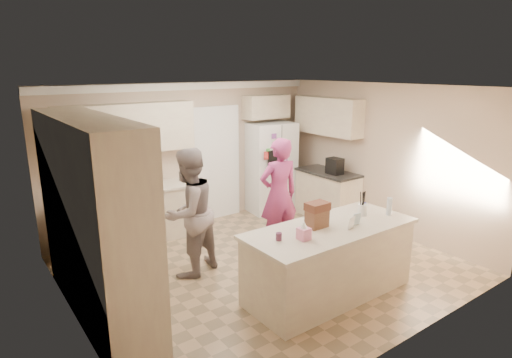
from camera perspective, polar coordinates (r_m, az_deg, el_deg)
floor at (r=6.46m, az=1.14°, el=-11.66°), size 5.20×4.60×0.02m
ceiling at (r=5.79m, az=1.28°, el=12.25°), size 5.20×4.60×0.02m
wall_back at (r=7.90m, az=-9.04°, el=3.16°), size 5.20×0.02×2.60m
wall_front at (r=4.47m, az=19.60°, el=-6.58°), size 5.20×0.02×2.60m
wall_left at (r=4.93m, az=-23.75°, el=-5.02°), size 0.02×4.60×2.60m
wall_right at (r=7.82m, az=16.61°, el=2.60°), size 0.02×4.60×2.60m
crown_back at (r=7.71m, az=-9.23°, el=12.09°), size 5.20×0.08×0.12m
pantry_bank at (r=5.22m, az=-20.80°, el=-5.10°), size 0.60×2.60×2.35m
back_base_cab at (r=7.41m, az=-15.58°, el=-4.90°), size 2.20×0.60×0.88m
back_countertop at (r=7.26m, az=-15.80°, el=-1.50°), size 2.24×0.63×0.04m
back_upper_cab at (r=7.19m, az=-16.75°, el=6.43°), size 2.20×0.35×0.80m
doorway_opening at (r=8.19m, az=-5.45°, el=1.89°), size 0.90×0.06×2.10m
doorway_casing at (r=8.16m, az=-5.33°, el=1.85°), size 1.02×0.03×2.22m
wall_frame_upper at (r=7.83m, az=-8.84°, el=4.93°), size 0.15×0.02×0.20m
wall_frame_lower at (r=7.88m, az=-8.77°, el=2.99°), size 0.15×0.02×0.20m
refrigerator at (r=8.62m, az=1.87°, el=1.59°), size 0.97×0.80×1.80m
fridge_seam at (r=8.36m, az=3.37°, el=1.14°), size 0.02×0.02×1.78m
fridge_dispenser at (r=8.16m, az=2.25°, el=2.62°), size 0.22×0.03×0.35m
fridge_handle_l at (r=8.28m, az=3.19°, el=2.08°), size 0.02×0.02×0.85m
fridge_handle_r at (r=8.34m, az=3.72°, el=2.17°), size 0.02×0.02×0.85m
over_fridge_cab at (r=8.51m, az=1.37°, el=9.61°), size 0.95×0.35×0.45m
right_base_cab at (r=8.42m, az=9.51°, el=-2.17°), size 0.60×1.20×0.88m
right_countertop at (r=8.30m, az=9.59°, el=0.86°), size 0.63×1.24×0.04m
right_upper_cab at (r=8.35m, az=9.57°, el=8.27°), size 0.35×1.50×0.70m
coffee_maker at (r=8.10m, az=10.45°, el=1.71°), size 0.22×0.28×0.30m
island_base at (r=5.65m, az=9.74°, el=-10.88°), size 2.20×0.90×0.88m
island_top at (r=5.46m, az=9.94°, el=-6.53°), size 2.28×0.96×0.05m
utensil_crock at (r=5.92m, az=14.03°, el=-4.03°), size 0.13×0.13×0.15m
tissue_box at (r=5.00m, az=6.40°, el=-7.27°), size 0.13×0.13×0.14m
tissue_plume at (r=4.96m, az=6.44°, el=-6.09°), size 0.08×0.08×0.08m
dollhouse_body at (r=5.38m, az=8.13°, el=-5.25°), size 0.26×0.18×0.22m
dollhouse_roof at (r=5.33m, az=8.19°, el=-3.64°), size 0.28×0.20×0.10m
jam_jar at (r=4.96m, az=3.06°, el=-7.68°), size 0.07×0.07×0.09m
greeting_card_a at (r=5.41m, az=12.63°, el=-5.71°), size 0.12×0.06×0.16m
greeting_card_b at (r=5.55m, az=13.28°, el=-5.23°), size 0.12×0.05×0.16m
water_bottle at (r=6.02m, az=17.35°, el=-3.51°), size 0.07×0.07×0.24m
shaker_salt at (r=6.16m, az=13.82°, el=-3.58°), size 0.05×0.05×0.09m
shaker_pepper at (r=6.21m, az=14.24°, el=-3.46°), size 0.05×0.05×0.09m
teen_boy at (r=6.00m, az=-8.94°, el=-4.47°), size 1.06×0.94×1.81m
teen_girl at (r=6.74m, az=3.05°, el=-2.12°), size 0.72×0.53×1.82m
fridge_magnets at (r=8.35m, az=3.41°, el=1.13°), size 0.76×0.02×1.44m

